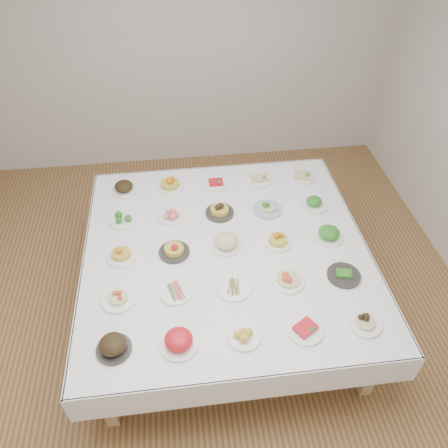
{
  "coord_description": "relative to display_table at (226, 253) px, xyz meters",
  "views": [
    {
      "loc": [
        -0.12,
        -2.45,
        3.32
      ],
      "look_at": [
        0.2,
        0.17,
        0.88
      ],
      "focal_mm": 35.0,
      "sensor_mm": 36.0,
      "label": 1
    }
  ],
  "objects": [
    {
      "name": "room_envelope",
      "position": [
        -0.2,
        -0.02,
        1.15
      ],
      "size": [
        5.02,
        5.02,
        2.81
      ],
      "color": "olive",
      "rests_on": "ground"
    },
    {
      "name": "display_table",
      "position": [
        0.0,
        0.0,
        0.0
      ],
      "size": [
        2.32,
        2.32,
        0.75
      ],
      "color": "white",
      "rests_on": "ground"
    },
    {
      "name": "dish_0",
      "position": [
        -0.86,
        -0.84,
        0.13
      ],
      "size": [
        0.23,
        0.23,
        0.13
      ],
      "color": "#2D2A28",
      "rests_on": "display_table"
    },
    {
      "name": "dish_1",
      "position": [
        -0.43,
        -0.86,
        0.14
      ],
      "size": [
        0.28,
        0.28,
        0.16
      ],
      "color": "white",
      "rests_on": "display_table"
    },
    {
      "name": "dish_2",
      "position": [
        0.01,
        -0.86,
        0.1
      ],
      "size": [
        0.22,
        0.22,
        0.09
      ],
      "color": "white",
      "rests_on": "display_table"
    },
    {
      "name": "dish_3",
      "position": [
        0.43,
        -0.86,
        0.11
      ],
      "size": [
        0.25,
        0.25,
        0.11
      ],
      "color": "white",
      "rests_on": "display_table"
    },
    {
      "name": "dish_4",
      "position": [
        0.85,
        -0.86,
        0.12
      ],
      "size": [
        0.23,
        0.23,
        0.12
      ],
      "color": "white",
      "rests_on": "display_table"
    },
    {
      "name": "dish_5",
      "position": [
        -0.85,
        -0.43,
        0.11
      ],
      "size": [
        0.24,
        0.24,
        0.11
      ],
      "color": "white",
      "rests_on": "display_table"
    },
    {
      "name": "dish_6",
      "position": [
        -0.43,
        -0.42,
        0.09
      ],
      "size": [
        0.24,
        0.24,
        0.06
      ],
      "color": "white",
      "rests_on": "display_table"
    },
    {
      "name": "dish_7",
      "position": [
        -0.0,
        -0.43,
        0.09
      ],
      "size": [
        0.26,
        0.26,
        0.05
      ],
      "color": "white",
      "rests_on": "display_table"
    },
    {
      "name": "dish_8",
      "position": [
        0.42,
        -0.42,
        0.13
      ],
      "size": [
        0.24,
        0.24,
        0.13
      ],
      "color": "white",
      "rests_on": "display_table"
    },
    {
      "name": "dish_9",
      "position": [
        0.85,
        -0.42,
        0.1
      ],
      "size": [
        0.25,
        0.25,
        0.1
      ],
      "color": "#2D2A28",
      "rests_on": "display_table"
    },
    {
      "name": "dish_10",
      "position": [
        -0.84,
        -0.0,
        0.13
      ],
      "size": [
        0.24,
        0.24,
        0.13
      ],
      "color": "white",
      "rests_on": "display_table"
    },
    {
      "name": "dish_11",
      "position": [
        -0.43,
        -0.01,
        0.12
      ],
      "size": [
        0.24,
        0.24,
        0.13
      ],
      "color": "#2D2A28",
      "rests_on": "display_table"
    },
    {
      "name": "dish_12",
      "position": [
        0.0,
        0.01,
        0.13
      ],
      "size": [
        0.24,
        0.24,
        0.15
      ],
      "color": "white",
      "rests_on": "display_table"
    },
    {
      "name": "dish_13",
      "position": [
        0.43,
        -0.01,
        0.12
      ],
      "size": [
        0.22,
        0.22,
        0.13
      ],
      "color": "white",
      "rests_on": "display_table"
    },
    {
      "name": "dish_14",
      "position": [
        0.86,
        0.01,
        0.13
      ],
      "size": [
        0.25,
        0.25,
        0.14
      ],
      "color": "white",
      "rests_on": "display_table"
    },
    {
      "name": "dish_15",
      "position": [
        -0.86,
        0.43,
        0.11
      ],
      "size": [
        0.22,
        0.22,
        0.1
      ],
      "color": "white",
      "rests_on": "display_table"
    },
    {
      "name": "dish_16",
      "position": [
        -0.43,
        0.42,
        0.11
      ],
      "size": [
        0.23,
        0.23,
        0.1
      ],
      "color": "white",
      "rests_on": "display_table"
    },
    {
      "name": "dish_17",
      "position": [
        -0.0,
        0.43,
        0.13
      ],
      "size": [
        0.25,
        0.25,
        0.14
      ],
      "color": "#2D2A28",
      "rests_on": "display_table"
    },
    {
      "name": "dish_18",
      "position": [
        0.43,
        0.42,
        0.12
      ],
      "size": [
        0.25,
        0.25,
        0.12
      ],
      "color": "#4C66B2",
      "rests_on": "display_table"
    },
    {
      "name": "dish_19",
      "position": [
        0.85,
        0.43,
        0.12
      ],
      "size": [
        0.25,
        0.25,
        0.13
      ],
      "color": "white",
      "rests_on": "display_table"
    },
    {
      "name": "dish_20",
      "position": [
        -0.86,
        0.85,
        0.13
      ],
      "size": [
        0.23,
        0.23,
        0.14
      ],
      "color": "white",
      "rests_on": "display_table"
    },
    {
      "name": "dish_21",
      "position": [
        -0.43,
        0.86,
        0.14
      ],
      "size": [
        0.26,
        0.25,
        0.15
      ],
      "color": "white",
      "rests_on": "display_table"
    },
    {
      "name": "dish_22",
      "position": [
        0.01,
        0.84,
        0.1
      ],
      "size": [
        0.23,
        0.23,
        0.09
      ],
      "color": "white",
      "rests_on": "display_table"
    },
    {
      "name": "dish_23",
      "position": [
        0.44,
        0.85,
        0.11
      ],
      "size": [
        0.24,
        0.24,
        0.1
      ],
      "color": "white",
      "rests_on": "display_table"
    },
    {
      "name": "dish_24",
      "position": [
        0.86,
        0.84,
        0.11
      ],
      "size": [
        0.25,
        0.25,
        0.12
      ],
      "color": "white",
      "rests_on": "display_table"
    }
  ]
}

